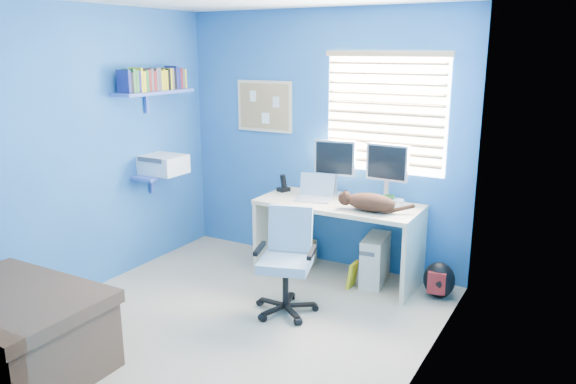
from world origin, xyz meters
The scene contains 22 objects.
floor centered at (0.00, 0.00, 0.00)m, with size 3.00×3.20×0.00m, color tan.
wall_back centered at (0.00, 1.60, 1.25)m, with size 3.00×0.01×2.50m, color #1E59A2.
wall_front centered at (0.00, -1.60, 1.25)m, with size 3.00×0.01×2.50m, color #1E59A2.
wall_left centered at (-1.50, 0.00, 1.25)m, with size 0.01×3.20×2.50m, color #1E59A2.
wall_right centered at (1.50, 0.00, 1.25)m, with size 0.01×3.20×2.50m, color #1E59A2.
desk centered at (0.35, 1.26, 0.37)m, with size 1.51×0.65×0.74m, color beige.
laptop centered at (0.11, 1.22, 0.85)m, with size 0.33×0.26×0.22m, color silver.
monitor_left centered at (0.20, 1.49, 1.01)m, with size 0.40×0.12×0.54m, color silver.
monitor_right centered at (0.72, 1.52, 1.01)m, with size 0.40×0.12×0.54m, color silver.
phone centered at (-0.31, 1.37, 0.82)m, with size 0.09×0.11×0.17m, color black.
mug centered at (0.80, 1.36, 0.79)m, with size 0.10×0.09×0.10m, color #1C5D23.
cd_spindle centered at (0.87, 1.37, 0.78)m, with size 0.13×0.13×0.07m, color silver.
cat centered at (0.71, 1.14, 0.82)m, with size 0.44×0.23×0.16m, color black.
tower_pc centered at (0.71, 1.30, 0.23)m, with size 0.19×0.44×0.45m, color beige.
drawer_boxes centered at (-0.13, 1.29, 0.14)m, with size 0.35×0.28×0.27m, color tan.
yellow_book centered at (0.57, 1.10, 0.12)m, with size 0.03×0.17×0.24m, color yellow.
backpack centered at (1.32, 1.28, 0.16)m, with size 0.28×0.21×0.32m, color black.
bed_corner centered at (-0.87, -1.29, 0.28)m, with size 1.16×0.83×0.56m, color #523726.
office_chair centered at (0.27, 0.41, 0.32)m, with size 0.62×0.62×0.86m.
window_blinds centered at (0.65, 1.57, 1.55)m, with size 1.15×0.05×1.10m.
corkboard centered at (-0.65, 1.58, 1.55)m, with size 0.64×0.02×0.52m.
wall_shelves centered at (-1.35, 0.75, 1.43)m, with size 0.42×0.90×1.05m.
Camera 1 is at (2.40, -3.35, 2.12)m, focal length 35.00 mm.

